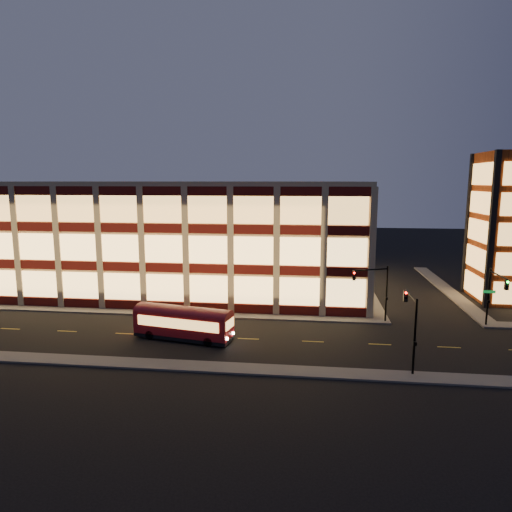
# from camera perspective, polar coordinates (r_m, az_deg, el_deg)

# --- Properties ---
(ground) EXTENTS (200.00, 200.00, 0.00)m
(ground) POSITION_cam_1_polar(r_m,az_deg,el_deg) (51.06, -11.29, -7.41)
(ground) COLOR black
(ground) RESTS_ON ground
(sidewalk_office_south) EXTENTS (54.00, 2.00, 0.15)m
(sidewalk_office_south) POSITION_cam_1_polar(r_m,az_deg,el_deg) (52.93, -14.07, -6.83)
(sidewalk_office_south) COLOR #514F4C
(sidewalk_office_south) RESTS_ON ground
(sidewalk_office_east) EXTENTS (2.00, 30.00, 0.15)m
(sidewalk_office_east) POSITION_cam_1_polar(r_m,az_deg,el_deg) (65.41, 13.26, -3.69)
(sidewalk_office_east) COLOR #514F4C
(sidewalk_office_east) RESTS_ON ground
(sidewalk_tower_west) EXTENTS (2.00, 30.00, 0.15)m
(sidewalk_tower_west) POSITION_cam_1_polar(r_m,az_deg,el_deg) (67.53, 22.60, -3.76)
(sidewalk_tower_west) COLOR #514F4C
(sidewalk_tower_west) RESTS_ON ground
(sidewalk_near) EXTENTS (100.00, 2.00, 0.15)m
(sidewalk_near) POSITION_cam_1_polar(r_m,az_deg,el_deg) (39.61, -17.30, -12.57)
(sidewalk_near) COLOR #514F4C
(sidewalk_near) RESTS_ON ground
(office_building) EXTENTS (50.45, 30.45, 14.50)m
(office_building) POSITION_cam_1_polar(r_m,az_deg,el_deg) (66.35, -9.34, 2.91)
(office_building) COLOR tan
(office_building) RESTS_ON ground
(traffic_signal_far) EXTENTS (3.79, 1.87, 6.00)m
(traffic_signal_far) POSITION_cam_1_polar(r_m,az_deg,el_deg) (48.20, 14.64, -3.48)
(traffic_signal_far) COLOR black
(traffic_signal_far) RESTS_ON ground
(traffic_signal_right) EXTENTS (1.20, 4.37, 6.00)m
(traffic_signal_right) POSITION_cam_1_polar(r_m,az_deg,el_deg) (50.20, 27.67, -3.77)
(traffic_signal_right) COLOR black
(traffic_signal_right) RESTS_ON ground
(traffic_signal_near) EXTENTS (0.32, 4.45, 6.00)m
(traffic_signal_near) POSITION_cam_1_polar(r_m,az_deg,el_deg) (37.67, 18.85, -7.27)
(traffic_signal_near) COLOR black
(traffic_signal_near) RESTS_ON ground
(trolley_bus) EXTENTS (9.54, 4.13, 3.14)m
(trolley_bus) POSITION_cam_1_polar(r_m,az_deg,el_deg) (43.20, -9.08, -8.05)
(trolley_bus) COLOR maroon
(trolley_bus) RESTS_ON ground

